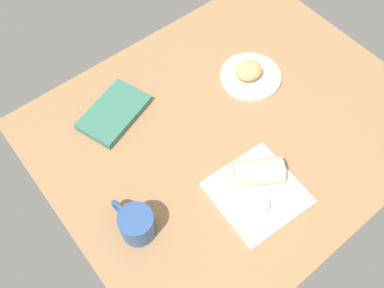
% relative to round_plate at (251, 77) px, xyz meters
% --- Properties ---
extents(dining_table, '(1.10, 0.90, 0.04)m').
position_rel_round_plate_xyz_m(dining_table, '(-0.16, -0.09, -0.03)').
color(dining_table, '#9E754C').
rests_on(dining_table, ground).
extents(round_plate, '(0.19, 0.19, 0.01)m').
position_rel_round_plate_xyz_m(round_plate, '(0.00, 0.00, 0.00)').
color(round_plate, silver).
rests_on(round_plate, dining_table).
extents(scone_pastry, '(0.10, 0.10, 0.05)m').
position_rel_round_plate_xyz_m(scone_pastry, '(-0.01, 0.00, 0.03)').
color(scone_pastry, '#DEAB68').
rests_on(scone_pastry, round_plate).
extents(square_plate, '(0.24, 0.24, 0.02)m').
position_rel_round_plate_xyz_m(square_plate, '(-0.26, -0.31, 0.00)').
color(square_plate, white).
rests_on(square_plate, dining_table).
extents(sauce_cup, '(0.05, 0.05, 0.03)m').
position_rel_round_plate_xyz_m(sauce_cup, '(-0.29, -0.35, 0.02)').
color(sauce_cup, silver).
rests_on(sauce_cup, square_plate).
extents(breakfast_wrap, '(0.15, 0.13, 0.07)m').
position_rel_round_plate_xyz_m(breakfast_wrap, '(-0.24, -0.28, 0.04)').
color(breakfast_wrap, beige).
rests_on(breakfast_wrap, square_plate).
extents(book_stack, '(0.24, 0.19, 0.02)m').
position_rel_round_plate_xyz_m(book_stack, '(-0.42, 0.15, 0.00)').
color(book_stack, '#387260').
rests_on(book_stack, dining_table).
extents(coffee_mug, '(0.09, 0.14, 0.09)m').
position_rel_round_plate_xyz_m(coffee_mug, '(-0.57, -0.19, 0.04)').
color(coffee_mug, '#2D518C').
rests_on(coffee_mug, dining_table).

